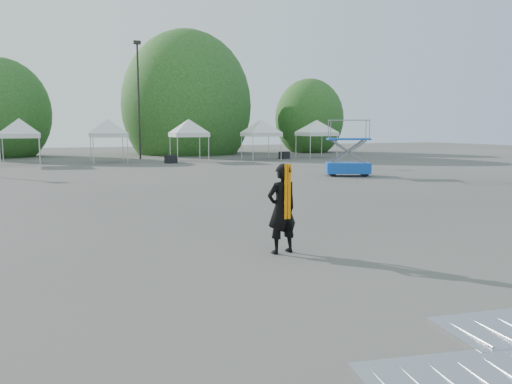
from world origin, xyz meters
name	(u,v)px	position (x,y,z in m)	size (l,w,h in m)	color
ground	(245,240)	(0.00, 0.00, 0.00)	(120.00, 120.00, 0.00)	#474442
light_pole_east	(139,93)	(3.00, 32.00, 5.52)	(0.60, 0.25, 9.80)	black
tree_mid_w	(1,113)	(-8.00, 40.00, 3.93)	(4.16, 4.16, 6.33)	#382314
tree_mid_e	(187,106)	(9.00, 39.00, 4.84)	(5.12, 5.12, 7.79)	#382314
tree_far_e	(309,118)	(22.00, 37.00, 3.63)	(3.84, 3.84, 5.84)	#382314
tent_d	(19,122)	(-6.05, 28.57, 3.06)	(3.81, 3.81, 3.88)	silver
tent_e	(108,122)	(0.07, 28.79, 3.06)	(3.75, 3.75, 3.88)	silver
tent_f	(189,123)	(6.11, 27.69, 3.06)	(3.79, 3.79, 3.88)	silver
tent_g	(261,123)	(12.26, 27.49, 3.06)	(3.84, 3.84, 3.88)	silver
tent_h	(317,123)	(17.89, 28.12, 3.06)	(4.08, 4.08, 3.88)	silver
man	(282,209)	(0.28, -1.48, 0.97)	(0.77, 0.57, 1.94)	black
scissor_lift	(348,148)	(11.10, 12.59, 1.56)	(2.68, 2.06, 3.10)	#0D49AC
barrier_left	(459,377)	(-0.31, -7.15, 0.03)	(2.29, 1.44, 0.07)	#A1A4A9
crate_mid	(171,159)	(4.25, 26.05, 0.30)	(0.78, 0.61, 0.61)	black
crate_east	(284,155)	(14.47, 27.60, 0.31)	(0.79, 0.61, 0.61)	black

